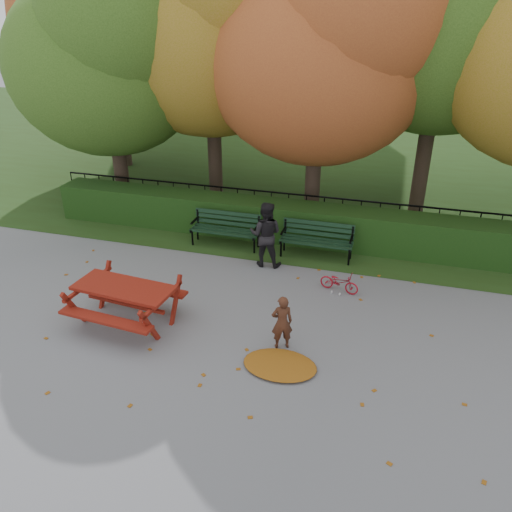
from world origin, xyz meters
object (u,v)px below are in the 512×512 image
(tree_a, at_px, (112,52))
(bench_left, at_px, (226,226))
(tree_f, at_px, (113,4))
(tree_c, at_px, (332,43))
(picnic_table, at_px, (124,295))
(bicycle, at_px, (339,282))
(child, at_px, (282,322))
(bench_right, at_px, (317,237))
(adult, at_px, (266,234))
(tree_b, at_px, (218,16))

(tree_a, relative_size, bench_left, 4.16)
(tree_f, bearing_deg, tree_c, -22.35)
(tree_c, bearing_deg, bench_left, -133.36)
(picnic_table, relative_size, bicycle, 2.36)
(child, bearing_deg, tree_f, -72.66)
(tree_a, height_order, bench_left, tree_a)
(bench_right, distance_m, adult, 1.40)
(tree_f, bearing_deg, bench_left, -43.51)
(tree_a, distance_m, tree_f, 4.31)
(bench_left, bearing_deg, bench_right, 0.00)
(tree_f, relative_size, bench_left, 5.10)
(tree_c, distance_m, adult, 5.12)
(tree_b, distance_m, bench_right, 6.76)
(tree_f, distance_m, child, 13.55)
(tree_c, xyz_separation_m, bench_left, (-2.13, -2.26, -4.30))
(tree_a, height_order, adult, tree_a)
(bench_left, bearing_deg, tree_a, 154.24)
(tree_f, xyz_separation_m, child, (8.27, -9.42, -5.15))
(tree_a, xyz_separation_m, tree_c, (6.02, 0.38, 0.30))
(tree_c, distance_m, bicycle, 6.07)
(bicycle, bearing_deg, tree_f, 64.96)
(tree_b, distance_m, bench_left, 5.87)
(tree_f, distance_m, bench_right, 11.19)
(tree_a, relative_size, adult, 4.63)
(bench_right, xyz_separation_m, adult, (-1.11, -0.80, 0.29))
(adult, distance_m, bicycle, 2.13)
(tree_b, height_order, bench_left, tree_b)
(bench_left, height_order, picnic_table, picnic_table)
(tree_a, bearing_deg, adult, -27.35)
(bench_left, relative_size, picnic_table, 0.86)
(tree_b, xyz_separation_m, bicycle, (4.33, -4.62, -5.17))
(tree_a, relative_size, tree_b, 0.85)
(bench_left, relative_size, bench_right, 1.00)
(bench_left, distance_m, child, 4.59)
(tree_b, relative_size, child, 8.06)
(tree_a, height_order, picnic_table, tree_a)
(bench_left, bearing_deg, picnic_table, -100.14)
(tree_b, height_order, tree_f, tree_f)
(child, bearing_deg, bicycle, -131.95)
(tree_f, distance_m, adult, 10.71)
(bench_right, distance_m, picnic_table, 5.05)
(tree_f, bearing_deg, child, -48.74)
(tree_a, distance_m, bench_right, 7.69)
(picnic_table, bearing_deg, adult, 62.77)
(bench_right, bearing_deg, child, -89.47)
(bench_left, xyz_separation_m, picnic_table, (-0.71, -3.97, 0.13))
(bicycle, bearing_deg, tree_a, 77.22)
(bench_left, bearing_deg, child, -57.93)
(adult, relative_size, bicycle, 1.83)
(adult, bearing_deg, tree_b, -60.96)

